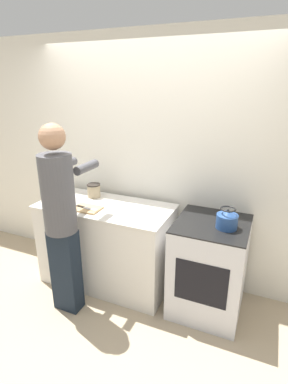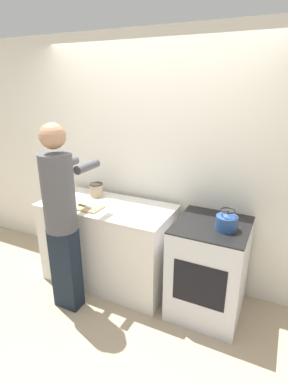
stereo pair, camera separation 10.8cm
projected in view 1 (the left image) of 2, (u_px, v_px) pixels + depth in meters
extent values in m
plane|color=tan|center=(124.00, 307.00, 2.98)|extent=(12.00, 12.00, 0.00)
cube|color=silver|center=(153.00, 163.00, 3.17)|extent=(8.00, 0.05, 2.60)
cube|color=silver|center=(107.00, 245.00, 3.25)|extent=(1.38, 0.65, 0.90)
cube|color=silver|center=(105.00, 206.00, 3.09)|extent=(1.40, 0.67, 0.02)
cube|color=silver|center=(209.00, 267.00, 2.84)|extent=(0.65, 0.67, 0.91)
cube|color=black|center=(213.00, 223.00, 2.68)|extent=(0.65, 0.67, 0.01)
cube|color=black|center=(201.00, 284.00, 2.54)|extent=(0.45, 0.01, 0.40)
cube|color=black|center=(66.00, 270.00, 2.85)|extent=(0.26, 0.16, 0.85)
cylinder|color=#4C4C51|center=(58.00, 194.00, 2.59)|extent=(0.29, 0.29, 0.70)
sphere|color=#A87A5B|center=(52.00, 137.00, 2.42)|extent=(0.22, 0.22, 0.22)
cylinder|color=#4C4C51|center=(64.00, 164.00, 2.80)|extent=(0.08, 0.30, 0.08)
cylinder|color=#4C4C51|center=(87.00, 167.00, 2.71)|extent=(0.08, 0.30, 0.08)
cube|color=tan|center=(87.00, 209.00, 2.99)|extent=(0.28, 0.20, 0.02)
cube|color=silver|center=(90.00, 209.00, 2.95)|extent=(0.16, 0.05, 0.01)
cube|color=black|center=(81.00, 206.00, 3.01)|extent=(0.10, 0.04, 0.01)
cylinder|color=#284C8C|center=(227.00, 221.00, 2.56)|extent=(0.18, 0.18, 0.12)
cone|color=#284C8C|center=(228.00, 213.00, 2.54)|extent=(0.15, 0.15, 0.03)
sphere|color=black|center=(228.00, 210.00, 2.53)|extent=(0.02, 0.02, 0.02)
torus|color=black|center=(228.00, 209.00, 2.53)|extent=(0.13, 0.13, 0.01)
cylinder|color=#426684|center=(61.00, 196.00, 3.26)|extent=(0.14, 0.14, 0.06)
cylinder|color=tan|center=(94.00, 191.00, 3.30)|extent=(0.14, 0.14, 0.14)
cylinder|color=#28231E|center=(93.00, 185.00, 3.27)|extent=(0.15, 0.15, 0.01)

